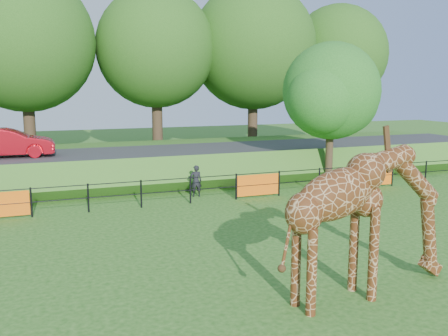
{
  "coord_description": "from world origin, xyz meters",
  "views": [
    {
      "loc": [
        -5.74,
        -10.87,
        4.7
      ],
      "look_at": [
        0.09,
        4.42,
        2.0
      ],
      "focal_mm": 40.0,
      "sensor_mm": 36.0,
      "label": 1
    }
  ],
  "objects_px": {
    "car_red": "(8,143)",
    "visitor": "(196,181)",
    "tree_east": "(333,95)",
    "giraffe": "(370,222)"
  },
  "relations": [
    {
      "from": "car_red",
      "to": "visitor",
      "type": "height_order",
      "value": "car_red"
    },
    {
      "from": "visitor",
      "to": "tree_east",
      "type": "height_order",
      "value": "tree_east"
    },
    {
      "from": "giraffe",
      "to": "tree_east",
      "type": "bearing_deg",
      "value": 53.89
    },
    {
      "from": "car_red",
      "to": "visitor",
      "type": "relative_size",
      "value": 2.98
    },
    {
      "from": "visitor",
      "to": "car_red",
      "type": "bearing_deg",
      "value": -26.34
    },
    {
      "from": "giraffe",
      "to": "tree_east",
      "type": "distance_m",
      "value": 13.49
    },
    {
      "from": "tree_east",
      "to": "car_red",
      "type": "bearing_deg",
      "value": 162.82
    },
    {
      "from": "car_red",
      "to": "visitor",
      "type": "distance_m",
      "value": 9.12
    },
    {
      "from": "giraffe",
      "to": "tree_east",
      "type": "xyz_separation_m",
      "value": [
        6.44,
        11.57,
        2.58
      ]
    },
    {
      "from": "tree_east",
      "to": "visitor",
      "type": "bearing_deg",
      "value": -175.81
    }
  ]
}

